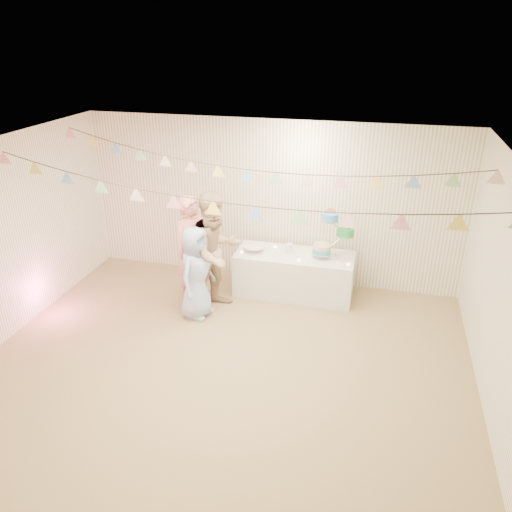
% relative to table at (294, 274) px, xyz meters
% --- Properties ---
extents(floor, '(6.00, 6.00, 0.00)m').
position_rel_table_xyz_m(floor, '(-0.50, -2.01, -0.34)').
color(floor, olive).
rests_on(floor, ground).
extents(ceiling, '(6.00, 6.00, 0.00)m').
position_rel_table_xyz_m(ceiling, '(-0.50, -2.01, 2.26)').
color(ceiling, silver).
rests_on(ceiling, ground).
extents(back_wall, '(6.00, 6.00, 0.00)m').
position_rel_table_xyz_m(back_wall, '(-0.50, 0.49, 0.96)').
color(back_wall, white).
rests_on(back_wall, ground).
extents(front_wall, '(6.00, 6.00, 0.00)m').
position_rel_table_xyz_m(front_wall, '(-0.50, -4.51, 0.96)').
color(front_wall, white).
rests_on(front_wall, ground).
extents(right_wall, '(5.00, 5.00, 0.00)m').
position_rel_table_xyz_m(right_wall, '(2.50, -2.01, 0.96)').
color(right_wall, white).
rests_on(right_wall, ground).
extents(table, '(1.80, 0.72, 0.68)m').
position_rel_table_xyz_m(table, '(0.00, 0.00, 0.00)').
color(table, silver).
rests_on(table, floor).
extents(cake_stand, '(0.65, 0.38, 0.72)m').
position_rel_table_xyz_m(cake_stand, '(0.55, 0.05, 0.77)').
color(cake_stand, silver).
rests_on(cake_stand, table).
extents(cake_bottom, '(0.31, 0.31, 0.15)m').
position_rel_table_xyz_m(cake_bottom, '(0.40, -0.01, 0.50)').
color(cake_bottom, '#27AAB9').
rests_on(cake_bottom, cake_stand).
extents(cake_middle, '(0.27, 0.27, 0.22)m').
position_rel_table_xyz_m(cake_middle, '(0.73, 0.14, 0.77)').
color(cake_middle, green).
rests_on(cake_middle, cake_stand).
extents(cake_top_tier, '(0.25, 0.25, 0.19)m').
position_rel_table_xyz_m(cake_top_tier, '(0.49, 0.02, 1.04)').
color(cake_top_tier, '#458EDA').
rests_on(cake_top_tier, cake_stand).
extents(platter, '(0.31, 0.31, 0.02)m').
position_rel_table_xyz_m(platter, '(-0.63, -0.05, 0.42)').
color(platter, white).
rests_on(platter, table).
extents(posy, '(0.14, 0.14, 0.16)m').
position_rel_table_xyz_m(posy, '(-0.10, 0.05, 0.49)').
color(posy, white).
rests_on(posy, table).
extents(person_adult_a, '(0.66, 0.73, 1.67)m').
position_rel_table_xyz_m(person_adult_a, '(-1.42, -0.58, 0.50)').
color(person_adult_a, '#EE8B7C').
rests_on(person_adult_a, floor).
extents(person_adult_b, '(1.04, 1.10, 1.79)m').
position_rel_table_xyz_m(person_adult_b, '(-1.03, -0.70, 0.56)').
color(person_adult_b, tan).
rests_on(person_adult_b, floor).
extents(person_child, '(0.56, 0.74, 1.37)m').
position_rel_table_xyz_m(person_child, '(-1.23, -0.97, 0.34)').
color(person_child, '#9DB3DF').
rests_on(person_child, floor).
extents(bunting_back, '(5.60, 1.10, 0.40)m').
position_rel_table_xyz_m(bunting_back, '(-0.50, -0.91, 2.01)').
color(bunting_back, pink).
rests_on(bunting_back, ceiling).
extents(bunting_front, '(5.60, 0.90, 0.36)m').
position_rel_table_xyz_m(bunting_front, '(-0.50, -2.21, 1.98)').
color(bunting_front, '#72A5E5').
rests_on(bunting_front, ceiling).
extents(tealight_0, '(0.04, 0.04, 0.03)m').
position_rel_table_xyz_m(tealight_0, '(-0.80, -0.15, 0.35)').
color(tealight_0, '#FFD88C').
rests_on(tealight_0, table).
extents(tealight_1, '(0.04, 0.04, 0.03)m').
position_rel_table_xyz_m(tealight_1, '(-0.35, 0.18, 0.35)').
color(tealight_1, '#FFD88C').
rests_on(tealight_1, table).
extents(tealight_2, '(0.04, 0.04, 0.03)m').
position_rel_table_xyz_m(tealight_2, '(0.10, -0.22, 0.35)').
color(tealight_2, '#FFD88C').
rests_on(tealight_2, table).
extents(tealight_3, '(0.04, 0.04, 0.03)m').
position_rel_table_xyz_m(tealight_3, '(0.35, 0.22, 0.35)').
color(tealight_3, '#FFD88C').
rests_on(tealight_3, table).
extents(tealight_4, '(0.04, 0.04, 0.03)m').
position_rel_table_xyz_m(tealight_4, '(0.82, -0.18, 0.35)').
color(tealight_4, '#FFD88C').
rests_on(tealight_4, table).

